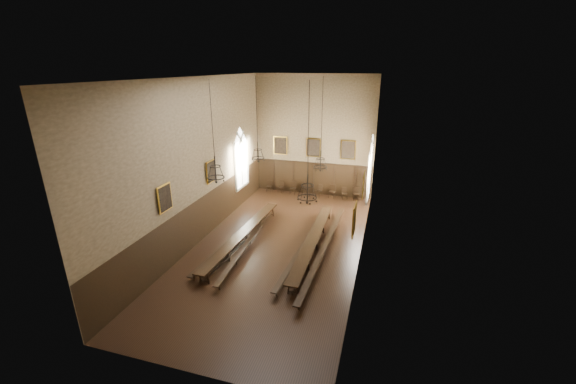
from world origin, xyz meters
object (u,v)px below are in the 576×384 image
at_px(bench_right_inner, 304,246).
at_px(chair_4, 319,193).
at_px(chair_2, 293,190).
at_px(chandelier_back_left, 258,152).
at_px(bench_right_outer, 325,248).
at_px(bench_left_outer, 236,237).
at_px(bench_left_inner, 250,240).
at_px(chair_6, 344,195).
at_px(chandelier_front_right, 307,190).
at_px(table_right, 313,243).
at_px(chair_1, 281,189).
at_px(chair_0, 269,188).
at_px(chair_3, 304,191).
at_px(table_left, 243,238).
at_px(chandelier_front_left, 216,171).
at_px(chair_7, 356,196).
at_px(chair_5, 332,194).
at_px(chandelier_back_right, 321,161).

height_order(bench_right_inner, chair_4, chair_4).
xyz_separation_m(chair_2, chair_4, (2.08, 0.06, -0.02)).
bearing_deg(chandelier_back_left, bench_right_outer, -27.17).
bearing_deg(bench_left_outer, bench_left_inner, -9.91).
bearing_deg(chandelier_back_left, chair_6, 54.01).
xyz_separation_m(bench_right_inner, chandelier_front_right, (0.68, -2.49, 4.13)).
height_order(table_right, chair_1, chair_1).
height_order(bench_left_outer, chair_6, chair_6).
height_order(bench_right_inner, chair_0, chair_0).
xyz_separation_m(bench_left_inner, chair_3, (0.99, 8.74, 0.03)).
distance_m(table_left, bench_left_outer, 0.56).
relative_size(chair_3, chair_6, 1.17).
bearing_deg(bench_right_inner, table_left, -177.29).
relative_size(bench_right_inner, chair_3, 9.18).
bearing_deg(chair_3, bench_right_inner, -68.36).
relative_size(bench_left_outer, chair_2, 9.47).
height_order(bench_left_outer, chandelier_front_left, chandelier_front_left).
bearing_deg(chair_1, bench_left_outer, -79.09).
relative_size(chair_3, chair_4, 1.14).
relative_size(chair_6, chandelier_front_left, 0.19).
relative_size(bench_right_outer, chair_1, 12.15).
xyz_separation_m(chair_4, chandelier_back_left, (-2.54, -6.22, 4.45)).
bearing_deg(chandelier_front_right, bench_right_outer, 80.18).
height_order(table_left, chair_6, chair_6).
relative_size(chair_7, chandelier_back_left, 0.21).
bearing_deg(table_left, table_right, 6.22).
xyz_separation_m(bench_right_inner, chair_7, (1.93, 8.59, 0.04)).
bearing_deg(chandelier_front_right, table_left, 151.03).
bearing_deg(table_right, chair_7, 79.78).
bearing_deg(chandelier_back_left, bench_right_inner, -34.63).
distance_m(bench_left_inner, chair_3, 8.80).
distance_m(bench_left_outer, chair_6, 9.97).
distance_m(bench_right_inner, chair_4, 8.65).
distance_m(bench_right_outer, chair_3, 9.11).
height_order(chair_0, chair_1, chair_0).
xyz_separation_m(chair_1, chair_3, (1.93, -0.08, 0.04)).
relative_size(chair_4, chandelier_front_left, 0.20).
relative_size(table_right, chair_1, 10.60).
relative_size(bench_left_inner, chair_5, 9.58).
bearing_deg(table_right, chair_4, 99.09).
height_order(chair_2, chandelier_back_left, chandelier_back_left).
height_order(bench_left_outer, chair_5, chair_5).
height_order(bench_left_inner, chandelier_front_right, chandelier_front_right).
height_order(table_left, chandelier_back_right, chandelier_back_right).
xyz_separation_m(chair_2, chair_5, (3.08, 0.03, 0.01)).
bearing_deg(chair_7, bench_right_outer, -107.38).
relative_size(bench_right_outer, chair_0, 11.96).
height_order(chair_4, chair_5, chair_5).
height_order(bench_left_inner, chair_7, chair_7).
distance_m(chair_5, chandelier_front_right, 11.81).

